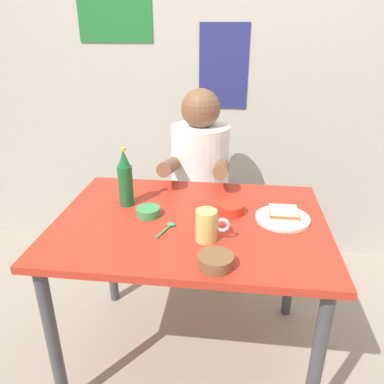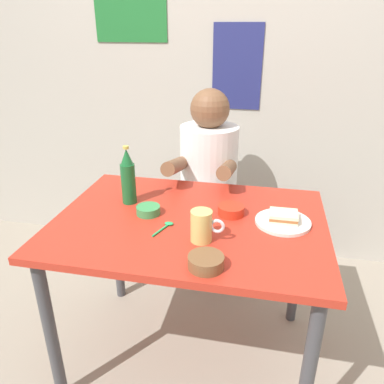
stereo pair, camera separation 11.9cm
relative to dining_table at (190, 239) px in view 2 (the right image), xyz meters
The scene contains 13 objects.
ground_plane 0.65m from the dining_table, ahead, with size 6.00×6.00×0.00m, color gray.
wall_back 1.24m from the dining_table, 90.03° to the left, with size 4.40×0.09×2.60m.
dining_table is the anchor object (origin of this frame).
stool 0.70m from the dining_table, 92.16° to the left, with size 0.34×0.34×0.45m.
person_seated 0.63m from the dining_table, 92.20° to the left, with size 0.33×0.56×0.72m.
plate_orange 0.39m from the dining_table, ahead, with size 0.22×0.22×0.01m, color silver.
sandwich 0.40m from the dining_table, ahead, with size 0.11×0.09×0.04m.
beer_mug 0.23m from the dining_table, 62.42° to the right, with size 0.13×0.08×0.12m.
beer_bottle 0.38m from the dining_table, 160.76° to the left, with size 0.06×0.06×0.26m.
condiment_bowl_brown 0.36m from the dining_table, 68.77° to the right, with size 0.12×0.12×0.04m.
sauce_bowl_chili 0.21m from the dining_table, 25.29° to the left, with size 0.11×0.11×0.04m.
dip_bowl_green 0.21m from the dining_table, behind, with size 0.10×0.10×0.03m.
spoon 0.15m from the dining_table, 132.51° to the right, with size 0.06×0.12×0.01m.
Camera 2 is at (0.28, -1.32, 1.47)m, focal length 35.01 mm.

